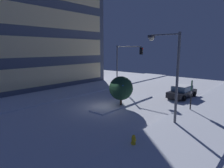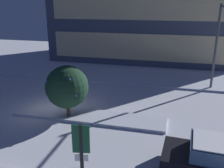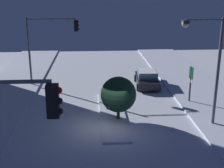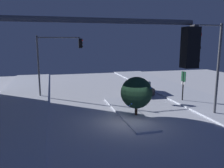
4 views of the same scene
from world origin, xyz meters
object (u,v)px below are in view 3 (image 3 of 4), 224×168
(car_near, at_px, (147,79))
(parking_info_sign, at_px, (191,80))
(traffic_light_corner_far_right, at_px, (49,38))
(street_lamp_arched, at_px, (208,57))
(decorated_tree_median, at_px, (118,95))

(car_near, distance_m, parking_info_sign, 5.46)
(car_near, relative_size, traffic_light_corner_far_right, 0.73)
(traffic_light_corner_far_right, xyz_separation_m, parking_info_sign, (-5.51, -11.64, -2.57))
(street_lamp_arched, bearing_deg, car_near, -76.36)
(car_near, relative_size, parking_info_sign, 1.58)
(parking_info_sign, height_order, decorated_tree_median, decorated_tree_median)
(car_near, height_order, decorated_tree_median, decorated_tree_median)
(decorated_tree_median, bearing_deg, car_near, -23.33)
(parking_info_sign, distance_m, decorated_tree_median, 6.76)
(street_lamp_arched, height_order, parking_info_sign, street_lamp_arched)
(street_lamp_arched, bearing_deg, parking_info_sign, -96.17)
(car_near, xyz_separation_m, decorated_tree_median, (-7.79, 3.36, 1.20))
(street_lamp_arched, height_order, decorated_tree_median, street_lamp_arched)
(car_near, xyz_separation_m, parking_info_sign, (-4.64, -2.62, 1.18))
(traffic_light_corner_far_right, xyz_separation_m, decorated_tree_median, (-8.66, -5.66, -2.55))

